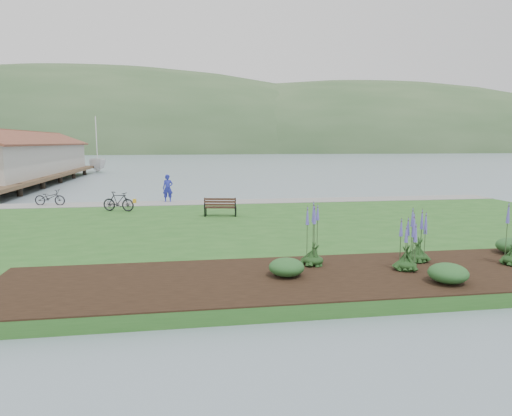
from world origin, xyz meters
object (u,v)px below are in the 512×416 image
at_px(person, 168,186).
at_px(sailboat, 98,172).
at_px(bicycle_a, 50,198).
at_px(park_bench, 220,207).

height_order(person, sailboat, sailboat).
bearing_deg(sailboat, person, -91.98).
bearing_deg(bicycle_a, park_bench, -109.02).
xyz_separation_m(person, sailboat, (-10.93, 37.59, -1.44)).
height_order(park_bench, sailboat, sailboat).
bearing_deg(person, bicycle_a, -173.10).
relative_size(bicycle_a, sailboat, 0.08).
distance_m(park_bench, person, 6.82).
bearing_deg(sailboat, park_bench, -90.71).
height_order(bicycle_a, sailboat, sailboat).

